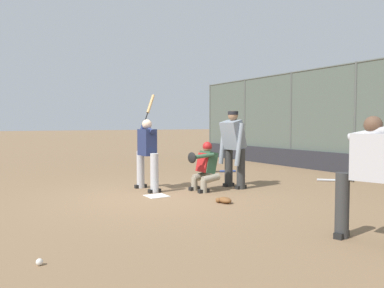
% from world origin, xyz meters
% --- Properties ---
extents(ground_plane, '(160.00, 160.00, 0.00)m').
position_xyz_m(ground_plane, '(0.00, 0.00, 0.00)').
color(ground_plane, '#846647').
extents(home_plate_marker, '(0.43, 0.43, 0.01)m').
position_xyz_m(home_plate_marker, '(0.00, 0.00, 0.01)').
color(home_plate_marker, white).
rests_on(home_plate_marker, ground_plane).
extents(backstop_fence, '(15.41, 0.08, 3.34)m').
position_xyz_m(backstop_fence, '(-0.00, -6.55, 1.76)').
color(backstop_fence, '#515651').
rests_on(backstop_fence, ground_plane).
extents(padding_wall, '(15.02, 0.18, 0.60)m').
position_xyz_m(padding_wall, '(0.00, -6.45, 0.30)').
color(padding_wall, '#28282D').
rests_on(padding_wall, ground_plane).
extents(batter_at_plate, '(1.05, 0.62, 2.22)m').
position_xyz_m(batter_at_plate, '(0.75, -0.14, 0.88)').
color(batter_at_plate, '#B7B7BC').
rests_on(batter_at_plate, ground_plane).
extents(catcher_behind_plate, '(0.58, 0.68, 1.11)m').
position_xyz_m(catcher_behind_plate, '(-0.00, -1.19, 0.57)').
color(catcher_behind_plate, gray).
rests_on(catcher_behind_plate, ground_plane).
extents(umpire_home, '(0.73, 0.48, 1.81)m').
position_xyz_m(umpire_home, '(-0.01, -1.99, 0.98)').
color(umpire_home, '#333333').
rests_on(umpire_home, ground_plane).
extents(batter_on_deck, '(1.11, 0.55, 2.17)m').
position_xyz_m(batter_on_deck, '(-4.19, -0.94, 0.87)').
color(batter_on_deck, '#333333').
rests_on(batter_on_deck, ground_plane).
extents(spare_bat_near_backstop, '(0.68, 0.68, 0.07)m').
position_xyz_m(spare_bat_near_backstop, '(-0.58, -4.75, 0.03)').
color(spare_bat_near_backstop, black).
rests_on(spare_bat_near_backstop, ground_plane).
extents(spare_bat_third_base_side, '(0.42, 0.82, 0.07)m').
position_xyz_m(spare_bat_third_base_side, '(2.35, -3.52, 0.03)').
color(spare_bat_third_base_side, black).
rests_on(spare_bat_third_base_side, ground_plane).
extents(fielding_glove_on_dirt, '(0.32, 0.24, 0.11)m').
position_xyz_m(fielding_glove_on_dirt, '(-1.28, -0.80, 0.06)').
color(fielding_glove_on_dirt, brown).
rests_on(fielding_glove_on_dirt, ground_plane).
extents(baseball_loose, '(0.07, 0.07, 0.07)m').
position_xyz_m(baseball_loose, '(-2.79, 2.74, 0.04)').
color(baseball_loose, white).
rests_on(baseball_loose, ground_plane).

